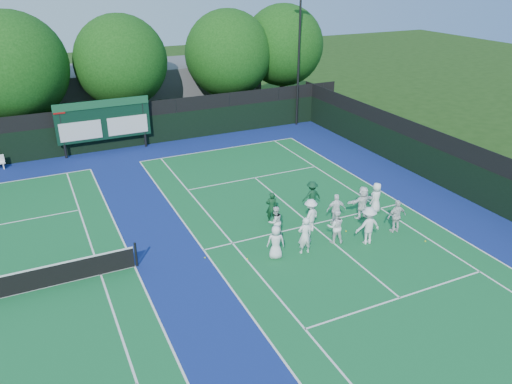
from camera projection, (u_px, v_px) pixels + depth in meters
name	position (u px, v px, depth m)	size (l,w,h in m)	color
ground	(323.00, 234.00, 23.13)	(120.00, 120.00, 0.00)	#19370F
court_apron	(192.00, 253.00, 21.62)	(34.00, 32.00, 0.01)	navy
near_court	(311.00, 225.00, 23.95)	(11.05, 23.85, 0.01)	#135E2E
back_fence	(119.00, 129.00, 33.39)	(34.00, 0.08, 3.00)	black
divider_fence_right	(456.00, 169.00, 26.89)	(0.08, 32.00, 3.00)	black
scoreboard	(103.00, 120.00, 32.31)	(6.00, 0.21, 3.55)	black
clubhouse	(148.00, 89.00, 41.25)	(18.00, 6.00, 4.00)	#55555A
light_pole_right	(299.00, 41.00, 36.33)	(1.20, 0.30, 10.12)	black
tree_b	(15.00, 70.00, 32.58)	(7.20, 7.20, 8.91)	black
tree_c	(123.00, 63.00, 35.36)	(6.52, 6.52, 8.42)	black
tree_d	(230.00, 56.00, 38.56)	(6.67, 6.67, 8.47)	black
tree_e	(284.00, 47.00, 40.28)	(6.44, 6.44, 8.68)	black
tennis_ball_0	(247.00, 259.00, 21.13)	(0.07, 0.07, 0.07)	#CDD018
tennis_ball_1	(370.00, 215.00, 24.80)	(0.07, 0.07, 0.07)	#CDD018
tennis_ball_2	(425.00, 241.00, 22.48)	(0.07, 0.07, 0.07)	#CDD018
tennis_ball_3	(205.00, 258.00, 21.21)	(0.07, 0.07, 0.07)	#CDD018
tennis_ball_5	(346.00, 231.00, 23.32)	(0.07, 0.07, 0.07)	#CDD018
player_front_0	(276.00, 242.00, 20.97)	(0.74, 0.48, 1.52)	white
player_front_1	(305.00, 235.00, 21.28)	(0.63, 0.41, 1.71)	white
player_front_2	(335.00, 227.00, 22.14)	(0.77, 0.60, 1.58)	white
player_front_3	(368.00, 226.00, 22.03)	(1.14, 0.66, 1.77)	white
player_front_4	(397.00, 216.00, 23.00)	(0.95, 0.40, 1.62)	silver
player_back_0	(275.00, 222.00, 22.68)	(0.72, 0.56, 1.49)	white
player_back_1	(310.00, 216.00, 23.04)	(1.06, 0.61, 1.64)	white
player_back_2	(336.00, 210.00, 23.64)	(0.94, 0.39, 1.60)	white
player_back_3	(362.00, 202.00, 24.28)	(1.55, 0.49, 1.68)	white
player_back_4	(376.00, 198.00, 24.90)	(0.77, 0.50, 1.57)	white
coach_left	(272.00, 207.00, 23.96)	(0.56, 0.37, 1.55)	#0F381C
coach_right	(312.00, 196.00, 25.13)	(1.00, 0.58, 1.55)	#0F3A20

